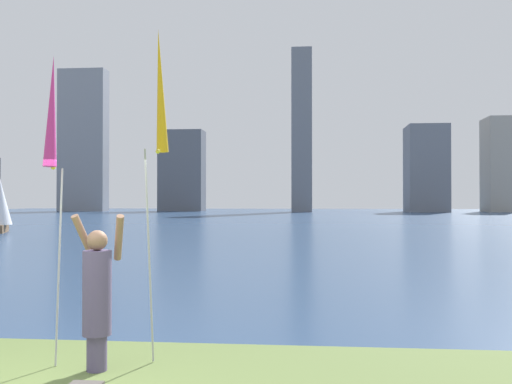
% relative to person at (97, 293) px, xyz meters
% --- Properties ---
extents(ground, '(120.00, 138.00, 0.12)m').
position_rel_person_xyz_m(ground, '(-0.39, 49.75, -0.97)').
color(ground, '#5B7038').
extents(person, '(0.68, 0.50, 1.85)m').
position_rel_person_xyz_m(person, '(0.00, 0.00, 0.00)').
color(person, '#594C72').
rests_on(person, ground).
extents(kite_flag_left, '(0.16, 0.44, 3.77)m').
position_rel_person_xyz_m(kite_flag_left, '(-0.57, -0.00, 2.10)').
color(kite_flag_left, '#B2B2B7').
rests_on(kite_flag_left, ground).
extents(kite_flag_right, '(0.16, 0.91, 4.22)m').
position_rel_person_xyz_m(kite_flag_right, '(0.57, 0.70, 2.45)').
color(kite_flag_right, '#B2B2B7').
rests_on(kite_flag_right, ground).
extents(skyline_tower_0, '(7.95, 3.12, 23.98)m').
position_rel_person_xyz_m(skyline_tower_0, '(-36.30, 89.05, 11.08)').
color(skyline_tower_0, gray).
rests_on(skyline_tower_0, ground).
extents(skyline_tower_1, '(7.52, 4.61, 13.84)m').
position_rel_person_xyz_m(skyline_tower_1, '(-20.01, 92.35, 6.01)').
color(skyline_tower_1, '#565B66').
rests_on(skyline_tower_1, ground).
extents(skyline_tower_2, '(3.24, 4.39, 26.09)m').
position_rel_person_xyz_m(skyline_tower_2, '(0.69, 87.63, 12.13)').
color(skyline_tower_2, slate).
rests_on(skyline_tower_2, ground).
extents(skyline_tower_3, '(6.20, 7.31, 13.79)m').
position_rel_person_xyz_m(skyline_tower_3, '(20.49, 89.30, 5.98)').
color(skyline_tower_3, slate).
rests_on(skyline_tower_3, ground).
extents(skyline_tower_4, '(3.92, 6.11, 15.13)m').
position_rel_person_xyz_m(skyline_tower_4, '(32.00, 90.85, 6.65)').
color(skyline_tower_4, gray).
rests_on(skyline_tower_4, ground).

